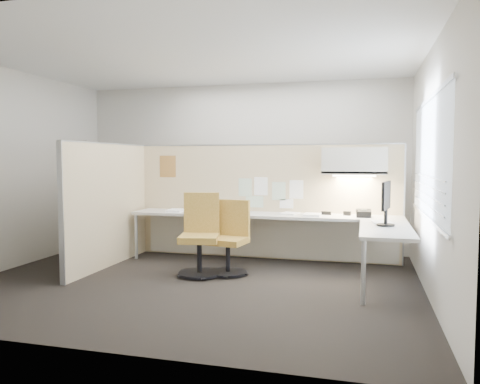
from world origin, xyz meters
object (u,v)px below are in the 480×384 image
(phone, at_px, (363,213))
(desk, at_px, (283,224))
(chair_right, at_px, (200,237))
(chair_left, at_px, (230,240))
(monitor, at_px, (386,201))

(phone, bearing_deg, desk, -177.89)
(desk, xyz_separation_m, chair_right, (-0.99, -0.79, -0.10))
(chair_left, bearing_deg, desk, 54.25)
(desk, height_order, phone, phone)
(chair_right, bearing_deg, desk, 26.68)
(chair_right, xyz_separation_m, monitor, (2.36, 0.05, 0.54))
(monitor, bearing_deg, phone, 28.23)
(chair_left, bearing_deg, chair_right, -148.43)
(chair_right, relative_size, monitor, 2.00)
(desk, relative_size, phone, 18.35)
(chair_right, distance_m, monitor, 2.42)
(monitor, relative_size, phone, 2.46)
(chair_left, relative_size, monitor, 1.81)
(phone, bearing_deg, monitor, -75.85)
(chair_left, xyz_separation_m, chair_right, (-0.37, -0.16, 0.05))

